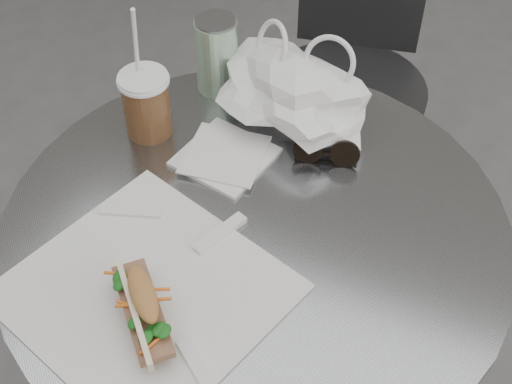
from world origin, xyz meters
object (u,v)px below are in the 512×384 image
at_px(cafe_table, 255,324).
at_px(drink_can, 217,55).
at_px(banh_mi, 143,307).
at_px(chair_far, 344,119).
at_px(iced_coffee, 146,103).
at_px(sunglasses, 326,153).

bearing_deg(cafe_table, drink_can, 126.47).
bearing_deg(cafe_table, banh_mi, -105.50).
height_order(chair_far, drink_can, drink_can).
relative_size(cafe_table, chair_far, 1.04).
height_order(cafe_table, drink_can, drink_can).
xyz_separation_m(banh_mi, iced_coffee, (-0.19, 0.33, 0.03)).
height_order(banh_mi, iced_coffee, iced_coffee).
bearing_deg(banh_mi, drink_can, 150.38).
relative_size(cafe_table, banh_mi, 4.01).
relative_size(chair_far, iced_coffee, 3.00).
bearing_deg(banh_mi, iced_coffee, 164.36).
relative_size(iced_coffee, drink_can, 1.75).
distance_m(cafe_table, chair_far, 0.75).
relative_size(banh_mi, drink_can, 1.36).
xyz_separation_m(chair_far, drink_can, (-0.11, -0.47, 0.48)).
distance_m(iced_coffee, sunglasses, 0.30).
relative_size(banh_mi, sunglasses, 1.77).
bearing_deg(sunglasses, chair_far, 88.09).
distance_m(chair_far, iced_coffee, 0.79).
xyz_separation_m(iced_coffee, drink_can, (0.05, 0.15, 0.01)).
relative_size(cafe_table, iced_coffee, 3.12).
bearing_deg(chair_far, iced_coffee, 63.12).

